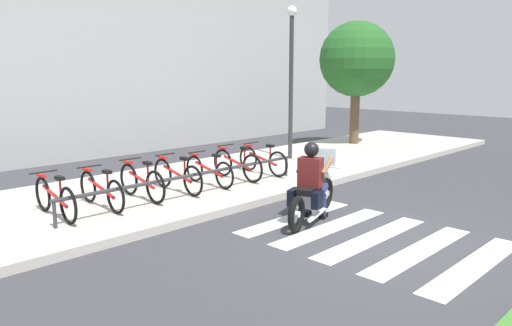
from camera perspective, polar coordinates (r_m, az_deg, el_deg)
ground_plane at (r=8.12m, az=13.70°, el=-8.48°), size 48.00×48.00×0.00m
sidewalk at (r=11.20m, az=-7.74°, el=-2.59°), size 24.00×4.40×0.15m
crosswalk_stripe_0 at (r=7.43m, az=24.27°, el=-10.90°), size 2.80×0.40×0.01m
crosswalk_stripe_1 at (r=7.72m, az=18.64°, el=-9.72°), size 2.80×0.40×0.01m
crosswalk_stripe_2 at (r=8.07m, az=13.49°, el=-8.55°), size 2.80×0.40×0.01m
crosswalk_stripe_3 at (r=8.48m, az=8.84°, el=-7.43°), size 2.80×0.40×0.01m
crosswalk_stripe_4 at (r=8.95m, az=4.66°, el=-6.38°), size 2.80×0.40×0.01m
motorcycle at (r=8.78m, az=6.73°, el=-3.72°), size 2.11×0.94×1.20m
rider at (r=8.62m, az=6.58°, el=-1.50°), size 0.74×0.67×1.42m
bicycle_0 at (r=8.99m, az=-22.54°, el=-3.81°), size 0.48×1.70×0.76m
bicycle_1 at (r=9.34m, az=-17.72°, el=-3.03°), size 0.48×1.68×0.75m
bicycle_2 at (r=9.74m, az=-13.29°, el=-2.16°), size 0.48×1.63×0.79m
bicycle_3 at (r=10.21m, az=-9.24°, el=-1.46°), size 0.48×1.71×0.77m
bicycle_4 at (r=10.73m, az=-5.56°, el=-0.88°), size 0.48×1.65×0.73m
bicycle_5 at (r=11.28m, az=-2.24°, el=-0.16°), size 0.48×1.68×0.79m
bicycle_6 at (r=11.87m, az=0.77°, el=0.33°), size 0.48×1.65×0.75m
bike_rack at (r=9.76m, az=-7.33°, el=-1.52°), size 5.72×0.07×0.49m
street_lamp at (r=13.95m, az=4.15°, el=10.79°), size 0.28×0.28×4.42m
tree_near_rack at (r=17.32m, az=11.73°, el=11.77°), size 2.56×2.56×4.34m
building_backdrop at (r=15.96m, az=-21.43°, el=17.31°), size 24.00×1.20×9.35m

